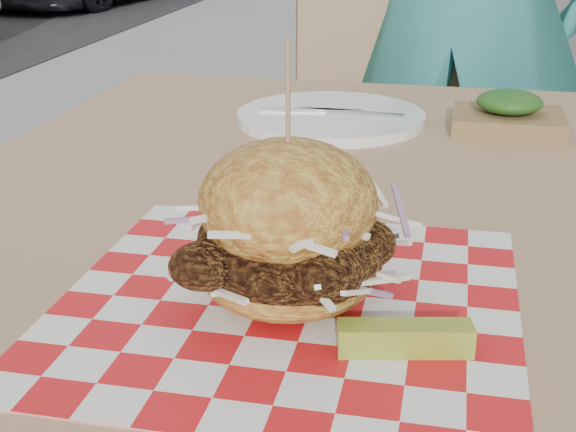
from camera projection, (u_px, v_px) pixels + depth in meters
The scene contains 7 objects.
patio_table at pixel (281, 268), 0.88m from camera, with size 0.80×1.20×0.75m.
patio_chair at pixel (365, 126), 1.87m from camera, with size 0.53×0.53×0.95m.
paper_liner at pixel (288, 302), 0.64m from camera, with size 0.36×0.36×0.00m, color red.
sandwich at pixel (288, 235), 0.62m from camera, with size 0.18×0.18×0.21m.
pickle_spear at pixel (405, 338), 0.56m from camera, with size 0.10×0.02×0.02m, color olive.
place_setting at pixel (331, 117), 1.15m from camera, with size 0.27×0.27×0.02m.
kraft_tray at pixel (508, 114), 1.10m from camera, with size 0.15×0.12×0.06m.
Camera 1 is at (0.26, -0.76, 1.05)m, focal length 50.00 mm.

